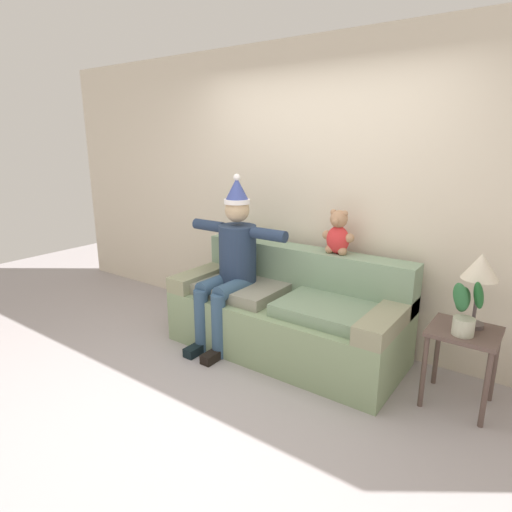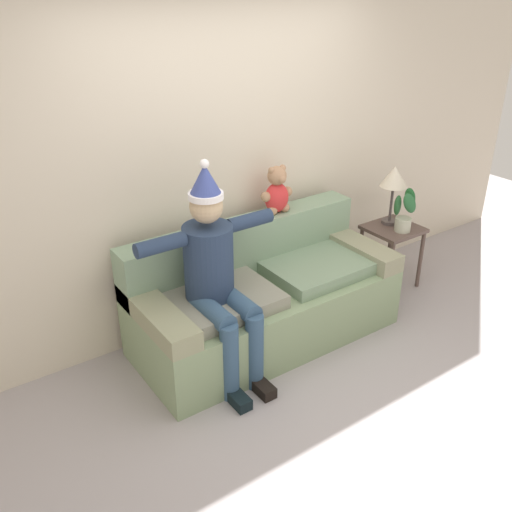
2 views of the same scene
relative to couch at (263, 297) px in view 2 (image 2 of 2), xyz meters
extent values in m
plane|color=#A29A9B|center=(0.00, -1.03, -0.35)|extent=(10.00, 10.00, 0.00)
cube|color=beige|center=(0.00, 0.52, 1.00)|extent=(7.00, 0.10, 2.70)
cube|color=gray|center=(0.00, -0.05, -0.11)|extent=(2.03, 0.88, 0.47)
cube|color=gray|center=(0.00, 0.27, 0.33)|extent=(2.03, 0.24, 0.42)
cube|color=gray|center=(-0.91, -0.05, 0.19)|extent=(0.22, 0.88, 0.14)
cube|color=gray|center=(0.91, -0.05, 0.19)|extent=(0.22, 0.88, 0.14)
cube|color=gray|center=(-0.46, -0.10, 0.17)|extent=(0.81, 0.61, 0.10)
cube|color=gray|center=(0.46, -0.10, 0.17)|extent=(0.81, 0.61, 0.10)
cylinder|color=#23334E|center=(-0.50, -0.07, 0.48)|extent=(0.34, 0.34, 0.52)
sphere|color=tan|center=(-0.50, -0.07, 0.88)|extent=(0.22, 0.22, 0.22)
cylinder|color=white|center=(-0.50, -0.07, 0.96)|extent=(0.23, 0.23, 0.04)
cone|color=#394790|center=(-0.50, -0.07, 1.07)|extent=(0.21, 0.21, 0.20)
sphere|color=white|center=(-0.50, -0.07, 1.17)|extent=(0.06, 0.06, 0.06)
cylinder|color=#334F6C|center=(-0.60, -0.27, 0.22)|extent=(0.14, 0.40, 0.14)
cylinder|color=#334F6C|center=(-0.60, -0.47, -0.06)|extent=(0.13, 0.13, 0.57)
cube|color=black|center=(-0.60, -0.55, -0.31)|extent=(0.10, 0.24, 0.08)
cylinder|color=#334F6C|center=(-0.40, -0.27, 0.22)|extent=(0.14, 0.40, 0.14)
cylinder|color=#334F6C|center=(-0.40, -0.47, -0.06)|extent=(0.13, 0.13, 0.57)
cube|color=black|center=(-0.40, -0.55, -0.31)|extent=(0.10, 0.24, 0.08)
cylinder|color=#23334E|center=(-0.84, -0.07, 0.70)|extent=(0.34, 0.10, 0.10)
cylinder|color=#23334E|center=(-0.16, -0.07, 0.70)|extent=(0.34, 0.10, 0.10)
ellipsoid|color=red|center=(0.32, 0.27, 0.66)|extent=(0.20, 0.16, 0.24)
sphere|color=tan|center=(0.32, 0.27, 0.84)|extent=(0.15, 0.15, 0.15)
sphere|color=tan|center=(0.32, 0.21, 0.83)|extent=(0.07, 0.07, 0.07)
sphere|color=tan|center=(0.27, 0.27, 0.89)|extent=(0.05, 0.05, 0.05)
sphere|color=tan|center=(0.37, 0.27, 0.89)|extent=(0.05, 0.05, 0.05)
sphere|color=tan|center=(0.22, 0.27, 0.69)|extent=(0.08, 0.08, 0.08)
sphere|color=tan|center=(0.26, 0.24, 0.58)|extent=(0.08, 0.08, 0.08)
sphere|color=tan|center=(0.43, 0.27, 0.69)|extent=(0.08, 0.08, 0.08)
sphere|color=tan|center=(0.38, 0.24, 0.58)|extent=(0.08, 0.08, 0.08)
cube|color=brown|center=(1.42, 0.00, 0.21)|extent=(0.45, 0.43, 0.03)
cylinder|color=brown|center=(1.23, -0.18, -0.08)|extent=(0.04, 0.04, 0.54)
cylinder|color=brown|center=(1.62, -0.18, -0.08)|extent=(0.04, 0.04, 0.54)
cylinder|color=brown|center=(1.23, 0.19, -0.08)|extent=(0.04, 0.04, 0.54)
cylinder|color=brown|center=(1.62, 0.19, -0.08)|extent=(0.04, 0.04, 0.54)
cylinder|color=#504543|center=(1.45, 0.09, 0.24)|extent=(0.14, 0.14, 0.03)
cylinder|color=#534848|center=(1.45, 0.09, 0.42)|extent=(0.02, 0.02, 0.32)
cone|color=beige|center=(1.45, 0.09, 0.67)|extent=(0.24, 0.24, 0.18)
cylinder|color=#B7B9A0|center=(1.42, -0.09, 0.29)|extent=(0.14, 0.14, 0.12)
ellipsoid|color=#1C5626|center=(1.49, -0.08, 0.52)|extent=(0.11, 0.11, 0.19)
ellipsoid|color=#23552B|center=(1.39, -0.04, 0.45)|extent=(0.12, 0.11, 0.18)
ellipsoid|color=#265D32|center=(1.39, -0.16, 0.51)|extent=(0.16, 0.13, 0.21)
camera|label=1|loc=(1.85, -3.04, 1.49)|focal=30.14mm
camera|label=2|loc=(-2.18, -3.03, 2.23)|focal=39.53mm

